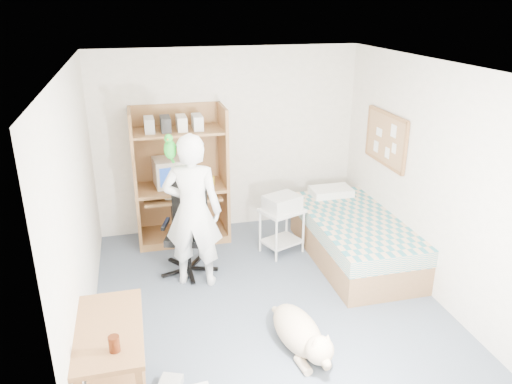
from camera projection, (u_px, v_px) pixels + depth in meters
floor at (265, 298)px, 5.47m from camera, size 4.00×4.00×0.00m
wall_back at (228, 141)px, 6.82m from camera, size 3.60×0.02×2.50m
wall_right at (426, 178)px, 5.42m from camera, size 0.02×4.00×2.50m
wall_left at (78, 209)px, 4.61m from camera, size 0.02×4.00×2.50m
ceiling at (267, 65)px, 4.56m from camera, size 3.60×4.00×0.02m
computer_hutch at (181, 181)px, 6.58m from camera, size 1.20×0.63×1.80m
bed at (353, 237)px, 6.21m from camera, size 1.02×2.02×0.66m
side_desk at (112, 355)px, 3.86m from camera, size 0.50×1.00×0.75m
corkboard at (386, 139)px, 6.16m from camera, size 0.04×0.94×0.66m
office_chair at (189, 241)px, 5.93m from camera, size 0.60×0.61×1.07m
person at (193, 211)px, 5.48m from camera, size 0.74×0.60×1.77m
parrot at (170, 148)px, 5.18m from camera, size 0.13×0.23×0.36m
dog at (300, 333)px, 4.61m from camera, size 0.46×1.11×0.42m
printer_cart at (282, 224)px, 6.34m from camera, size 0.61×0.56×0.60m
printer at (282, 203)px, 6.23m from camera, size 0.51×0.45×0.18m
crt_monitor at (169, 172)px, 6.51m from camera, size 0.42×0.44×0.36m
keyboard at (182, 196)px, 6.50m from camera, size 0.45×0.17×0.03m
pencil_cup at (211, 181)px, 6.60m from camera, size 0.08×0.08×0.12m
drink_glass at (114, 344)px, 3.49m from camera, size 0.08×0.08×0.12m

